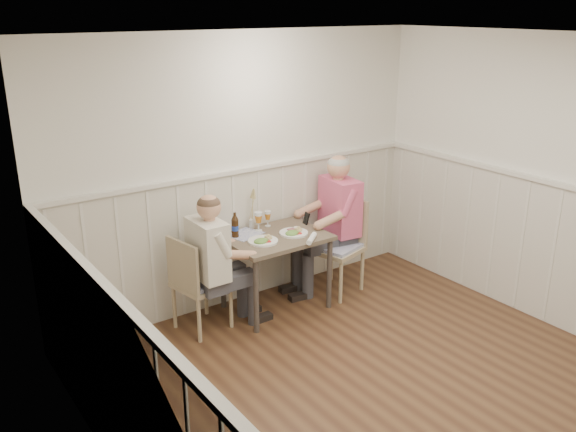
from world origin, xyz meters
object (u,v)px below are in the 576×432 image
at_px(diner_cream, 213,275).
at_px(man_in_pink, 336,232).
at_px(chair_left, 196,281).
at_px(dining_table, 276,245).
at_px(beer_bottle, 235,226).
at_px(grass_vase, 251,210).
at_px(chair_right, 340,242).

bearing_deg(diner_cream, man_in_pink, 4.08).
relative_size(chair_left, diner_cream, 0.68).
xyz_separation_m(dining_table, beer_bottle, (-0.33, 0.18, 0.21)).
bearing_deg(man_in_pink, dining_table, -176.47).
height_order(beer_bottle, grass_vase, grass_vase).
relative_size(diner_cream, grass_vase, 3.17).
xyz_separation_m(chair_right, grass_vase, (-0.84, 0.35, 0.42)).
relative_size(chair_right, beer_bottle, 3.98).
bearing_deg(chair_right, grass_vase, 157.55).
bearing_deg(grass_vase, man_in_pink, -16.80).
relative_size(chair_right, diner_cream, 0.73).
distance_m(man_in_pink, grass_vase, 0.95).
height_order(man_in_pink, grass_vase, man_in_pink).
distance_m(man_in_pink, beer_bottle, 1.15).
height_order(man_in_pink, diner_cream, man_in_pink).
height_order(dining_table, beer_bottle, beer_bottle).
height_order(chair_right, man_in_pink, man_in_pink).
height_order(diner_cream, grass_vase, diner_cream).
xyz_separation_m(chair_left, beer_bottle, (0.49, 0.13, 0.37)).
xyz_separation_m(diner_cream, beer_bottle, (0.37, 0.24, 0.31)).
xyz_separation_m(dining_table, chair_right, (0.76, -0.04, -0.13)).
distance_m(chair_left, man_in_pink, 1.60).
relative_size(dining_table, man_in_pink, 0.65).
distance_m(dining_table, chair_left, 0.84).
height_order(chair_right, beer_bottle, beer_bottle).
distance_m(man_in_pink, diner_cream, 1.49).
relative_size(man_in_pink, grass_vase, 3.45).
bearing_deg(man_in_pink, diner_cream, -175.92).
bearing_deg(chair_right, diner_cream, -179.34).
relative_size(chair_right, grass_vase, 2.31).
bearing_deg(man_in_pink, beer_bottle, 173.27).
bearing_deg(man_in_pink, chair_right, -98.66).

